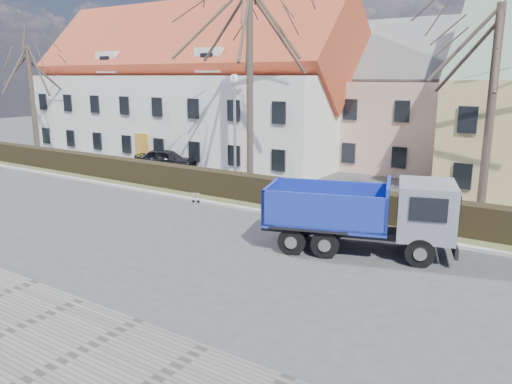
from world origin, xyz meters
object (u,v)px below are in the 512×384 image
Objects in this scene: cart_frame at (192,197)px; streetlight at (235,135)px; parked_car_a at (166,160)px; dump_truck at (352,214)px.

streetlight is at bearing 76.42° from cart_frame.
parked_car_a is at bearing 159.26° from streetlight.
cart_frame is (-0.66, -2.74, -2.90)m from streetlight.
parked_car_a reaches higher than cart_frame.
dump_truck is 11.12× the size of cart_frame.
streetlight is at bearing 132.77° from dump_truck.
parked_car_a is (-7.22, 5.73, 0.44)m from cart_frame.
dump_truck is 1.08× the size of streetlight.
parked_car_a is at bearing 141.60° from cart_frame.
cart_frame is at bearing -103.58° from streetlight.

